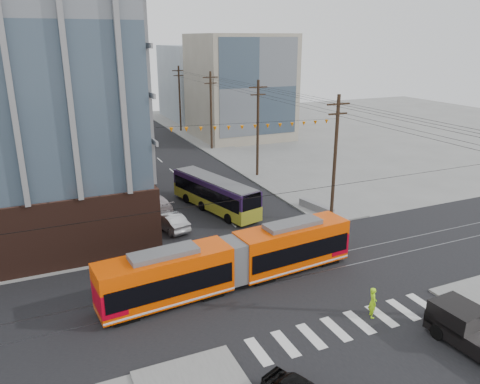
# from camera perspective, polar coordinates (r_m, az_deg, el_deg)

# --- Properties ---
(ground) EXTENTS (160.00, 160.00, 0.00)m
(ground) POSITION_cam_1_polar(r_m,az_deg,el_deg) (30.04, 9.52, -12.84)
(ground) COLOR slate
(bg_bldg_nw_near) EXTENTS (18.00, 16.00, 18.00)m
(bg_bldg_nw_near) POSITION_cam_1_polar(r_m,az_deg,el_deg) (73.47, -26.27, 11.48)
(bg_bldg_nw_near) COLOR #8C99A5
(bg_bldg_nw_near) RESTS_ON ground
(bg_bldg_ne_near) EXTENTS (14.00, 14.00, 16.00)m
(bg_bldg_ne_near) POSITION_cam_1_polar(r_m,az_deg,el_deg) (76.04, -0.07, 12.72)
(bg_bldg_ne_near) COLOR gray
(bg_bldg_ne_near) RESTS_ON ground
(bg_bldg_nw_far) EXTENTS (16.00, 18.00, 20.00)m
(bg_bldg_nw_far) POSITION_cam_1_polar(r_m,az_deg,el_deg) (93.31, -24.25, 13.44)
(bg_bldg_nw_far) COLOR gray
(bg_bldg_nw_far) RESTS_ON ground
(bg_bldg_ne_far) EXTENTS (16.00, 16.00, 14.00)m
(bg_bldg_ne_far) POSITION_cam_1_polar(r_m,az_deg,el_deg) (95.35, -3.96, 13.21)
(bg_bldg_ne_far) COLOR #8C99A5
(bg_bldg_ne_far) RESTS_ON ground
(utility_pole_far) EXTENTS (0.30, 0.30, 11.00)m
(utility_pole_far) POSITION_cam_1_polar(r_m,az_deg,el_deg) (81.18, -7.36, 11.16)
(utility_pole_far) COLOR black
(utility_pole_far) RESTS_ON ground
(streetcar) EXTENTS (17.63, 4.09, 3.37)m
(streetcar) POSITION_cam_1_polar(r_m,az_deg,el_deg) (30.50, -0.85, -8.43)
(streetcar) COLOR #E94300
(streetcar) RESTS_ON ground
(city_bus) EXTENTS (4.98, 11.13, 3.08)m
(city_bus) POSITION_cam_1_polar(r_m,az_deg,el_deg) (43.72, -3.10, -0.21)
(city_bus) COLOR #27123D
(city_bus) RESTS_ON ground
(parked_car_silver) EXTENTS (2.49, 4.72, 1.48)m
(parked_car_silver) POSITION_cam_1_polar(r_m,az_deg,el_deg) (39.79, -8.56, -3.54)
(parked_car_silver) COLOR #BBBCBE
(parked_car_silver) RESTS_ON ground
(parked_car_white) EXTENTS (2.67, 5.05, 1.40)m
(parked_car_white) POSITION_cam_1_polar(r_m,az_deg,el_deg) (44.46, -10.26, -1.32)
(parked_car_white) COLOR beige
(parked_car_white) RESTS_ON ground
(parked_car_grey) EXTENTS (2.72, 4.87, 1.29)m
(parked_car_grey) POSITION_cam_1_polar(r_m,az_deg,el_deg) (50.37, -12.34, 0.83)
(parked_car_grey) COLOR #494E55
(parked_car_grey) RESTS_ON ground
(pedestrian) EXTENTS (0.67, 0.80, 1.87)m
(pedestrian) POSITION_cam_1_polar(r_m,az_deg,el_deg) (28.64, 15.87, -12.82)
(pedestrian) COLOR #AEFF18
(pedestrian) RESTS_ON ground
(jersey_barrier) EXTENTS (1.67, 4.16, 0.81)m
(jersey_barrier) POSITION_cam_1_polar(r_m,az_deg,el_deg) (43.95, 9.27, -1.90)
(jersey_barrier) COLOR slate
(jersey_barrier) RESTS_ON ground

